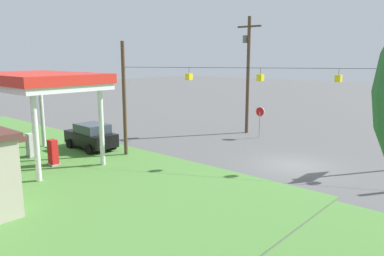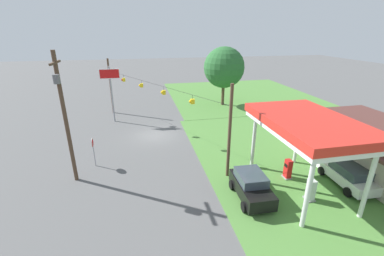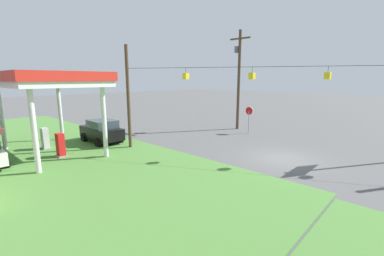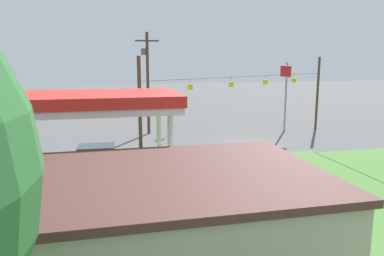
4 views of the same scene
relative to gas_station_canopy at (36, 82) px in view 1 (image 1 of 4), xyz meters
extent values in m
plane|color=#565656|center=(-12.08, -9.41, -4.86)|extent=(160.00, 160.00, 0.00)
cube|color=silver|center=(0.00, 0.00, -0.19)|extent=(8.28, 5.15, 0.35)
cube|color=red|center=(0.00, 0.00, 0.26)|extent=(8.48, 5.35, 0.55)
cylinder|color=silver|center=(-3.54, -1.97, -2.61)|extent=(0.28, 0.28, 4.50)
cylinder|color=silver|center=(3.54, -1.97, -2.61)|extent=(0.28, 0.28, 4.50)
cylinder|color=silver|center=(-3.54, 1.97, -2.61)|extent=(0.28, 0.28, 4.50)
cube|color=gray|center=(-1.40, 0.00, -4.80)|extent=(0.71, 0.56, 0.12)
cube|color=red|center=(-1.40, 0.00, -4.02)|extent=(0.55, 0.40, 1.44)
cube|color=black|center=(-1.40, -0.22, -3.74)|extent=(0.39, 0.03, 0.24)
cube|color=gray|center=(1.40, 0.00, -4.80)|extent=(0.71, 0.56, 0.12)
cube|color=silver|center=(1.40, 0.00, -4.02)|extent=(0.55, 0.40, 1.44)
cube|color=black|center=(1.40, -0.22, -3.74)|extent=(0.39, 0.03, 0.24)
cube|color=black|center=(0.40, -3.80, -4.09)|extent=(4.09, 1.99, 0.87)
cube|color=#333D47|center=(0.16, -3.79, -3.35)|extent=(2.28, 1.78, 0.60)
cylinder|color=black|center=(1.68, -2.90, -4.52)|extent=(0.69, 0.24, 0.68)
cylinder|color=black|center=(1.62, -4.79, -4.52)|extent=(0.69, 0.24, 0.68)
cylinder|color=black|center=(-0.81, -2.81, -4.52)|extent=(0.69, 0.24, 0.68)
cylinder|color=black|center=(-0.88, -4.70, -4.52)|extent=(0.69, 0.24, 0.68)
cylinder|color=black|center=(-1.27, 2.91, -4.52)|extent=(0.69, 0.25, 0.68)
cylinder|color=#99999E|center=(-6.45, -14.76, -3.81)|extent=(0.08, 0.08, 2.10)
cylinder|color=white|center=(-6.45, -14.76, -2.76)|extent=(0.80, 0.03, 0.80)
cylinder|color=red|center=(-6.45, -14.76, -2.76)|extent=(0.70, 0.03, 0.70)
cylinder|color=#4C3828|center=(-4.50, -15.90, -0.08)|extent=(0.28, 0.28, 9.57)
cube|color=#4C3828|center=(-4.50, -15.90, 3.90)|extent=(2.20, 0.14, 0.14)
cylinder|color=#59595B|center=(-4.15, -15.90, 2.90)|extent=(0.44, 0.44, 0.60)
cylinder|color=#4C3828|center=(-2.66, -4.41, -1.21)|extent=(0.24, 0.24, 7.31)
cylinder|color=black|center=(-12.08, -9.41, 0.84)|extent=(18.85, 10.02, 0.02)
cylinder|color=black|center=(-13.97, -10.41, 0.67)|extent=(0.02, 0.02, 0.35)
cube|color=yellow|center=(-13.97, -10.41, 0.29)|extent=(0.32, 0.32, 0.40)
sphere|color=yellow|center=(-13.97, -10.58, 0.29)|extent=(0.28, 0.28, 0.28)
cylinder|color=black|center=(-10.20, -8.41, 0.67)|extent=(0.02, 0.02, 0.35)
cube|color=yellow|center=(-10.20, -8.41, 0.29)|extent=(0.32, 0.32, 0.40)
sphere|color=yellow|center=(-10.20, -8.58, 0.29)|extent=(0.28, 0.28, 0.28)
cylinder|color=black|center=(-6.43, -6.41, 0.67)|extent=(0.02, 0.02, 0.35)
cube|color=yellow|center=(-6.43, -6.41, 0.29)|extent=(0.32, 0.32, 0.40)
sphere|color=yellow|center=(-6.43, -6.58, 0.29)|extent=(0.28, 0.28, 0.28)
camera|label=1|loc=(-21.66, 10.61, 1.44)|focal=35.00mm
camera|label=2|loc=(13.91, -10.70, 5.91)|focal=24.00mm
camera|label=3|loc=(-18.42, 6.03, 0.11)|focal=24.00mm
camera|label=4|loc=(-0.52, 19.60, 2.25)|focal=35.00mm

